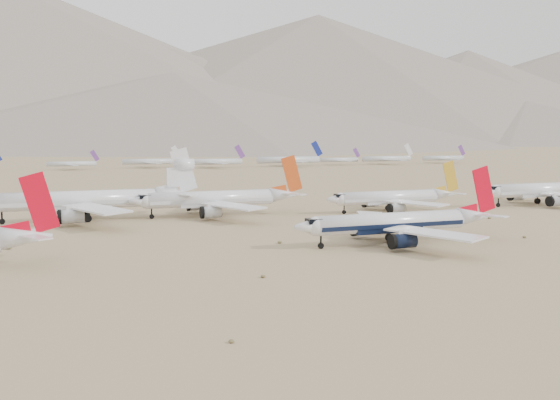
% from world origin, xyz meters
% --- Properties ---
extents(ground, '(7000.00, 7000.00, 0.00)m').
position_xyz_m(ground, '(0.00, 0.00, 0.00)').
color(ground, '#947C56').
rests_on(ground, ground).
extents(main_airliner, '(46.80, 45.71, 16.51)m').
position_xyz_m(main_airliner, '(-6.02, 5.63, 4.54)').
color(main_airliner, white).
rests_on(main_airliner, ground).
extents(row2_navy_widebody, '(49.39, 48.30, 17.57)m').
position_xyz_m(row2_navy_widebody, '(78.50, 52.71, 4.91)').
color(row2_navy_widebody, white).
rests_on(row2_navy_widebody, ground).
extents(row2_gold_tail, '(42.95, 42.01, 15.29)m').
position_xyz_m(row2_gold_tail, '(21.45, 54.22, 4.28)').
color(row2_gold_tail, white).
rests_on(row2_gold_tail, ground).
extents(row2_orange_tail, '(48.67, 47.61, 17.36)m').
position_xyz_m(row2_orange_tail, '(-31.40, 63.14, 4.87)').
color(row2_orange_tail, white).
rests_on(row2_orange_tail, ground).
extents(row2_white_trijet, '(55.92, 54.66, 19.82)m').
position_xyz_m(row2_white_trijet, '(-66.19, 66.20, 5.74)').
color(row2_white_trijet, white).
rests_on(row2_white_trijet, ground).
extents(distant_storage_row, '(513.27, 59.62, 16.05)m').
position_xyz_m(distant_storage_row, '(-0.77, 312.49, 4.39)').
color(distant_storage_row, silver).
rests_on(distant_storage_row, ground).
extents(mountain_range, '(7354.00, 3024.00, 470.00)m').
position_xyz_m(mountain_range, '(70.18, 1648.01, 190.32)').
color(mountain_range, slate).
rests_on(mountain_range, ground).
extents(foothills, '(4637.50, 1395.00, 155.00)m').
position_xyz_m(foothills, '(526.68, 1100.00, 67.15)').
color(foothills, slate).
rests_on(foothills, ground).
extents(desert_scrub, '(247.37, 121.67, 0.63)m').
position_xyz_m(desert_scrub, '(-11.08, -26.49, 0.28)').
color(desert_scrub, brown).
rests_on(desert_scrub, ground).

